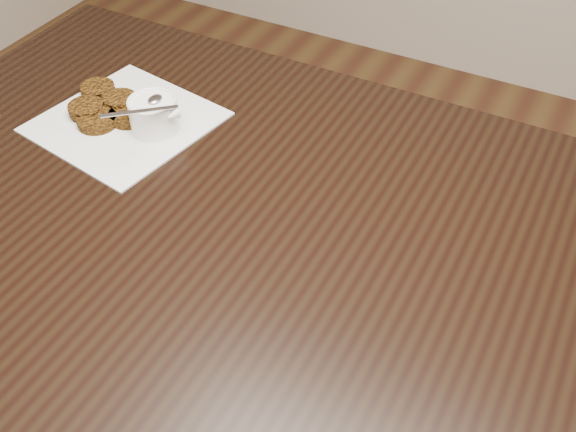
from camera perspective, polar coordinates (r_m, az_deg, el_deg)
The scene contains 4 objects.
table at distance 1.28m, azimuth -1.02°, elevation -14.50°, with size 1.50×0.97×0.75m, color black.
napkin at distance 1.25m, azimuth -13.51°, elevation 7.73°, with size 0.28×0.28×0.00m, color white.
sauce_ramekin at distance 1.19m, azimuth -11.47°, elevation 9.60°, with size 0.11×0.11×0.12m, color white, non-canonical shape.
patty_cluster at distance 1.28m, azimuth -15.12°, elevation 8.90°, with size 0.22×0.22×0.02m, color brown, non-canonical shape.
Camera 1 is at (0.28, -0.46, 1.46)m, focal length 42.16 mm.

